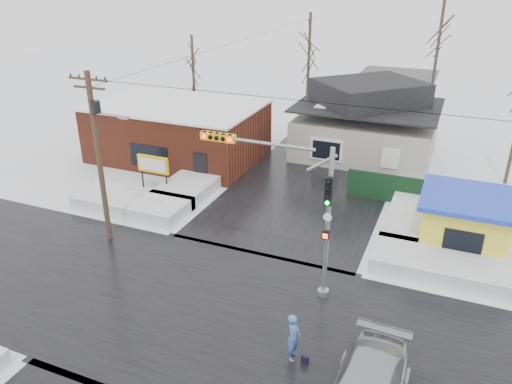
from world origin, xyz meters
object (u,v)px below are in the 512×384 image
at_px(utility_pole, 99,150).
at_px(marquee_sign, 153,166).
at_px(pedestrian, 293,337).
at_px(kiosk, 465,221).
at_px(traffic_signal, 293,198).

height_order(utility_pole, marquee_sign, utility_pole).
bearing_deg(pedestrian, utility_pole, 65.31).
distance_m(utility_pole, kiosk, 18.95).
bearing_deg(utility_pole, kiosk, 20.44).
height_order(kiosk, pedestrian, kiosk).
bearing_deg(marquee_sign, pedestrian, -39.49).
xyz_separation_m(marquee_sign, pedestrian, (13.00, -10.71, -0.95)).
height_order(traffic_signal, pedestrian, traffic_signal).
height_order(traffic_signal, kiosk, traffic_signal).
bearing_deg(utility_pole, marquee_sign, 100.13).
relative_size(utility_pole, marquee_sign, 3.53).
distance_m(traffic_signal, utility_pole, 10.39).
height_order(traffic_signal, marquee_sign, traffic_signal).
height_order(utility_pole, pedestrian, utility_pole).
xyz_separation_m(traffic_signal, utility_pole, (-10.36, 0.53, 0.57)).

